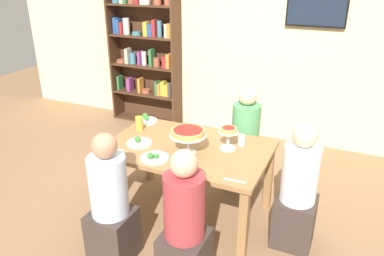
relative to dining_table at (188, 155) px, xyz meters
name	(u,v)px	position (x,y,z in m)	size (l,w,h in m)	color
ground_plane	(188,213)	(0.00, 0.00, -0.65)	(12.00, 12.00, 0.00)	#846042
rear_partition	(256,37)	(0.00, 2.20, 0.75)	(8.00, 0.12, 2.80)	beige
dining_table	(188,155)	(0.00, 0.00, 0.00)	(1.50, 0.98, 0.74)	olive
bookshelf	(146,48)	(-1.62, 2.01, 0.50)	(1.10, 0.30, 2.21)	#422819
television	(317,9)	(0.76, 2.11, 1.15)	(0.72, 0.05, 0.42)	black
diner_near_left	(111,208)	(-0.31, -0.81, -0.16)	(0.34, 0.34, 1.15)	#382D28
diner_far_right	(245,144)	(0.33, 0.77, -0.16)	(0.34, 0.34, 1.15)	#382D28
diner_head_east	(297,195)	(1.03, -0.01, -0.16)	(0.34, 0.34, 1.15)	#382D28
diner_near_right	(184,230)	(0.35, -0.82, -0.16)	(0.34, 0.34, 1.15)	#382D28
deep_dish_pizza_stand	(188,134)	(0.06, -0.11, 0.27)	(0.32, 0.32, 0.23)	silver
personal_pizza_stand	(228,134)	(0.35, 0.11, 0.24)	(0.18, 0.18, 0.21)	silver
salad_plate_near_diner	(154,157)	(-0.16, -0.34, 0.11)	(0.25, 0.25, 0.07)	white
salad_plate_far_diner	(139,142)	(-0.45, -0.13, 0.11)	(0.24, 0.24, 0.07)	white
salad_plate_spare	(146,119)	(-0.67, 0.38, 0.11)	(0.23, 0.23, 0.07)	white
beer_glass_amber_tall	(139,123)	(-0.61, 0.15, 0.16)	(0.08, 0.08, 0.14)	gold
water_glass_clear_near	(241,140)	(0.44, 0.24, 0.14)	(0.07, 0.07, 0.10)	white
cutlery_fork_near	(234,181)	(0.59, -0.40, 0.09)	(0.18, 0.02, 0.01)	silver
cutlery_knife_near	(116,149)	(-0.58, -0.32, 0.09)	(0.18, 0.02, 0.01)	silver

